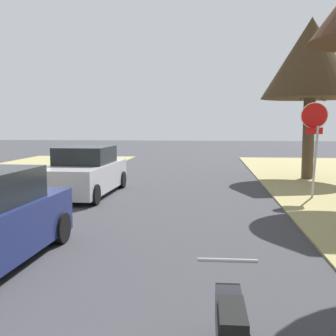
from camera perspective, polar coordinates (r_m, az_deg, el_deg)
stop_sign_far at (r=13.57m, az=19.24°, el=4.99°), size 0.82×0.65×2.93m
street_tree_right_far at (r=18.59m, az=18.82°, el=13.78°), size 3.98×3.98×6.57m
parked_sedan_silver at (r=14.04m, az=-11.29°, el=-0.64°), size 2.05×4.45×1.57m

